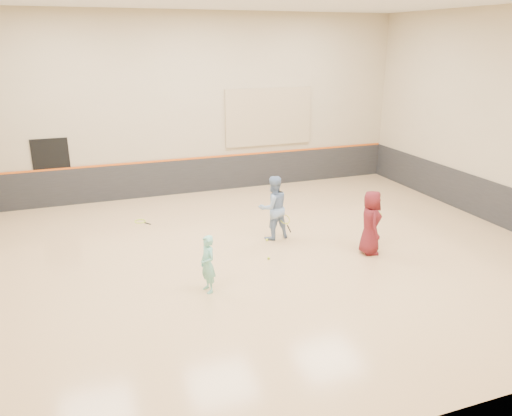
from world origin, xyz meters
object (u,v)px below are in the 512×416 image
object	(u,v)px
girl	(208,264)
young_man	(371,222)
spare_racket	(140,221)
instructor	(273,208)

from	to	relation	value
girl	young_man	xyz separation A→B (m)	(4.31, 0.58, 0.18)
young_man	spare_racket	bearing A→B (deg)	66.50
young_man	spare_racket	size ratio (longest dim) A/B	2.21
girl	young_man	world-z (taller)	young_man
young_man	spare_racket	xyz separation A→B (m)	(-5.09, 4.27, -0.79)
girl	instructor	bearing A→B (deg)	122.74
instructor	spare_racket	distance (m)	4.17
young_man	girl	bearing A→B (deg)	114.07
instructor	young_man	world-z (taller)	instructor
instructor	spare_racket	bearing A→B (deg)	-43.90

